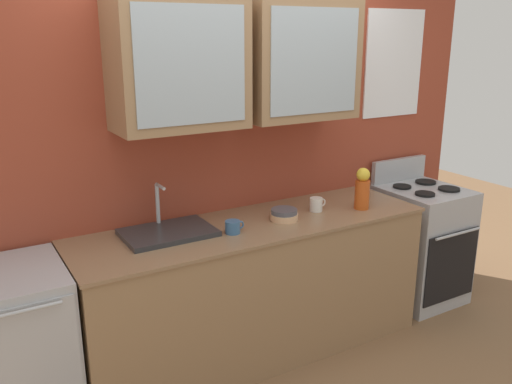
# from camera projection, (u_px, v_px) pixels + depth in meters

# --- Properties ---
(ground_plane) EXTENTS (10.00, 10.00, 0.00)m
(ground_plane) POSITION_uv_depth(u_px,v_px,m) (254.00, 349.00, 3.62)
(ground_plane) COLOR brown
(back_wall_unit) EXTENTS (4.06, 0.48, 2.60)m
(back_wall_unit) POSITION_uv_depth(u_px,v_px,m) (230.00, 126.00, 3.47)
(back_wall_unit) COLOR #993D28
(back_wall_unit) RESTS_ON ground_plane
(counter) EXTENTS (2.29, 0.67, 0.90)m
(counter) POSITION_uv_depth(u_px,v_px,m) (254.00, 289.00, 3.49)
(counter) COLOR #93704C
(counter) RESTS_ON ground_plane
(stove_range) EXTENTS (0.57, 0.65, 1.08)m
(stove_range) POSITION_uv_depth(u_px,v_px,m) (420.00, 243.00, 4.23)
(stove_range) COLOR #ADAFB5
(stove_range) RESTS_ON ground_plane
(sink_faucet) EXTENTS (0.52, 0.36, 0.28)m
(sink_faucet) POSITION_uv_depth(u_px,v_px,m) (168.00, 231.00, 3.17)
(sink_faucet) COLOR #2D2D30
(sink_faucet) RESTS_ON counter
(bowl_stack) EXTENTS (0.18, 0.18, 0.07)m
(bowl_stack) POSITION_uv_depth(u_px,v_px,m) (284.00, 215.00, 3.42)
(bowl_stack) COLOR #E0AD7F
(bowl_stack) RESTS_ON counter
(vase) EXTENTS (0.10, 0.10, 0.28)m
(vase) POSITION_uv_depth(u_px,v_px,m) (362.00, 189.00, 3.61)
(vase) COLOR #BF4C19
(vase) RESTS_ON counter
(cup_near_sink) EXTENTS (0.12, 0.09, 0.08)m
(cup_near_sink) POSITION_uv_depth(u_px,v_px,m) (233.00, 227.00, 3.19)
(cup_near_sink) COLOR #38608C
(cup_near_sink) RESTS_ON counter
(cup_near_bowls) EXTENTS (0.12, 0.08, 0.09)m
(cup_near_bowls) POSITION_uv_depth(u_px,v_px,m) (316.00, 204.00, 3.58)
(cup_near_bowls) COLOR silver
(cup_near_bowls) RESTS_ON counter
(dishwasher) EXTENTS (0.61, 0.65, 0.90)m
(dishwasher) POSITION_uv_depth(u_px,v_px,m) (10.00, 355.00, 2.78)
(dishwasher) COLOR #ADAFB5
(dishwasher) RESTS_ON ground_plane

